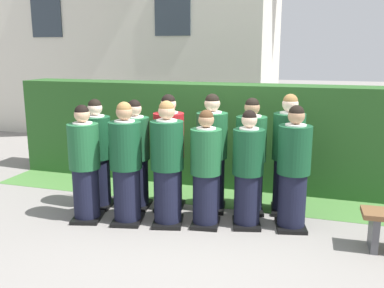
{
  "coord_description": "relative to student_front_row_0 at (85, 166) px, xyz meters",
  "views": [
    {
      "loc": [
        1.68,
        -5.14,
        2.3
      ],
      "look_at": [
        0.0,
        0.27,
        1.05
      ],
      "focal_mm": 39.63,
      "sensor_mm": 36.0,
      "label": 1
    }
  ],
  "objects": [
    {
      "name": "ground_plane",
      "position": [
        1.36,
        0.27,
        -0.76
      ],
      "size": [
        60.0,
        60.0,
        0.0
      ],
      "primitive_type": "plane",
      "color": "gray"
    },
    {
      "name": "student_front_row_0",
      "position": [
        0.0,
        0.0,
        0.0
      ],
      "size": [
        0.48,
        0.54,
        1.61
      ],
      "color": "black",
      "rests_on": "ground"
    },
    {
      "name": "student_front_row_1",
      "position": [
        0.57,
        0.09,
        0.02
      ],
      "size": [
        0.48,
        0.54,
        1.66
      ],
      "color": "black",
      "rests_on": "ground"
    },
    {
      "name": "student_front_row_2",
      "position": [
        1.12,
        0.2,
        0.04
      ],
      "size": [
        0.49,
        0.57,
        1.68
      ],
      "color": "black",
      "rests_on": "ground"
    },
    {
      "name": "student_front_row_3",
      "position": [
        1.62,
        0.3,
        -0.02
      ],
      "size": [
        0.42,
        0.49,
        1.57
      ],
      "color": "black",
      "rests_on": "ground"
    },
    {
      "name": "student_front_row_4",
      "position": [
        2.15,
        0.45,
        -0.02
      ],
      "size": [
        0.46,
        0.52,
        1.57
      ],
      "color": "black",
      "rests_on": "ground"
    },
    {
      "name": "student_front_row_5",
      "position": [
        2.73,
        0.54,
        0.02
      ],
      "size": [
        0.47,
        0.54,
        1.64
      ],
      "color": "black",
      "rests_on": "ground"
    },
    {
      "name": "student_rear_row_0",
      "position": [
        -0.1,
        0.51,
        0.01
      ],
      "size": [
        0.45,
        0.54,
        1.63
      ],
      "color": "black",
      "rests_on": "ground"
    },
    {
      "name": "student_rear_row_1",
      "position": [
        0.45,
        0.65,
        0.01
      ],
      "size": [
        0.44,
        0.51,
        1.62
      ],
      "color": "black",
      "rests_on": "ground"
    },
    {
      "name": "student_in_red_blazer",
      "position": [
        0.94,
        0.76,
        0.05
      ],
      "size": [
        0.46,
        0.56,
        1.7
      ],
      "color": "black",
      "rests_on": "ground"
    },
    {
      "name": "student_rear_row_3",
      "position": [
        1.55,
        0.89,
        0.05
      ],
      "size": [
        0.47,
        0.55,
        1.71
      ],
      "color": "black",
      "rests_on": "ground"
    },
    {
      "name": "student_rear_row_4",
      "position": [
        2.1,
        0.97,
        0.03
      ],
      "size": [
        0.49,
        0.57,
        1.67
      ],
      "color": "black",
      "rests_on": "ground"
    },
    {
      "name": "student_rear_row_5",
      "position": [
        2.6,
        1.12,
        0.06
      ],
      "size": [
        0.46,
        0.54,
        1.72
      ],
      "color": "black",
      "rests_on": "ground"
    },
    {
      "name": "hedge",
      "position": [
        1.36,
        2.21,
        0.11
      ],
      "size": [
        7.51,
        0.7,
        1.75
      ],
      "color": "#285623",
      "rests_on": "ground"
    },
    {
      "name": "lawn_strip",
      "position": [
        1.36,
        1.41,
        -0.76
      ],
      "size": [
        7.51,
        0.9,
        0.01
      ],
      "primitive_type": "cube",
      "color": "#477A38",
      "rests_on": "ground"
    }
  ]
}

